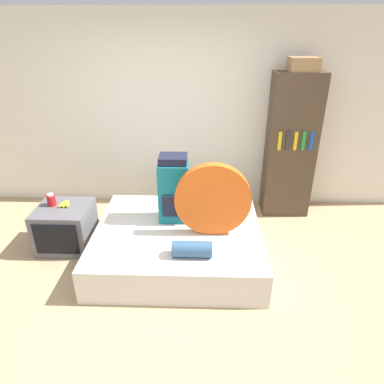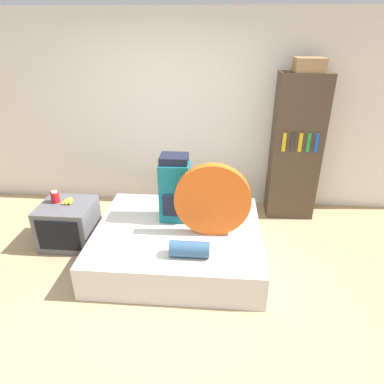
% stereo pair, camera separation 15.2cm
% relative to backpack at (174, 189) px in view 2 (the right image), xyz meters
% --- Properties ---
extents(ground_plane, '(16.00, 16.00, 0.00)m').
position_rel_backpack_xyz_m(ground_plane, '(0.00, -0.88, -0.74)').
color(ground_plane, tan).
extents(wall_back, '(8.00, 0.05, 2.60)m').
position_rel_backpack_xyz_m(wall_back, '(0.00, 1.20, 0.56)').
color(wall_back, silver).
rests_on(wall_back, ground_plane).
extents(bed, '(1.81, 1.58, 0.37)m').
position_rel_backpack_xyz_m(bed, '(0.06, -0.22, -0.56)').
color(bed, silver).
rests_on(bed, ground_plane).
extents(backpack, '(0.33, 0.30, 0.76)m').
position_rel_backpack_xyz_m(backpack, '(0.00, 0.00, 0.00)').
color(backpack, '#14707F').
rests_on(backpack, bed).
extents(tent_bag, '(0.79, 0.10, 0.79)m').
position_rel_backpack_xyz_m(tent_bag, '(0.43, -0.28, 0.02)').
color(tent_bag, '#E05B19').
rests_on(tent_bag, bed).
extents(sleeping_roll, '(0.39, 0.16, 0.16)m').
position_rel_backpack_xyz_m(sleeping_roll, '(0.23, -0.71, -0.29)').
color(sleeping_roll, '#33567A').
rests_on(sleeping_roll, bed).
extents(television, '(0.60, 0.58, 0.51)m').
position_rel_backpack_xyz_m(television, '(-1.27, -0.04, -0.49)').
color(television, '#5B5B60').
rests_on(television, ground_plane).
extents(canister, '(0.10, 0.10, 0.14)m').
position_rel_backpack_xyz_m(canister, '(-1.41, 0.01, -0.16)').
color(canister, '#B2191E').
rests_on(canister, television).
extents(banana_bunch, '(0.14, 0.17, 0.04)m').
position_rel_backpack_xyz_m(banana_bunch, '(-1.25, 0.02, -0.21)').
color(banana_bunch, yellow).
rests_on(banana_bunch, television).
extents(bookshelf, '(0.61, 0.39, 1.89)m').
position_rel_backpack_xyz_m(bookshelf, '(1.47, 0.91, 0.20)').
color(bookshelf, '#473828').
rests_on(bookshelf, ground_plane).
extents(cardboard_box, '(0.34, 0.28, 0.16)m').
position_rel_backpack_xyz_m(cardboard_box, '(1.49, 0.89, 1.23)').
color(cardboard_box, '#99754C').
rests_on(cardboard_box, bookshelf).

